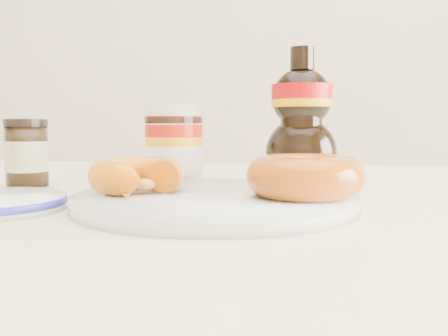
% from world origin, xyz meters
% --- Properties ---
extents(dining_table, '(1.40, 0.90, 0.75)m').
position_xyz_m(dining_table, '(0.00, 0.10, 0.67)').
color(dining_table, '#FFE9C2').
rests_on(dining_table, ground).
extents(plate, '(0.28, 0.28, 0.01)m').
position_xyz_m(plate, '(-0.01, -0.00, 0.76)').
color(plate, white).
rests_on(plate, dining_table).
extents(donut_bitten, '(0.11, 0.11, 0.03)m').
position_xyz_m(donut_bitten, '(-0.09, -0.00, 0.78)').
color(donut_bitten, '#DA5F0C').
rests_on(donut_bitten, plate).
extents(donut_whole, '(0.13, 0.13, 0.04)m').
position_xyz_m(donut_whole, '(0.08, -0.01, 0.78)').
color(donut_whole, '#A0560A').
rests_on(donut_whole, plate).
extents(nutella_jar, '(0.08, 0.08, 0.11)m').
position_xyz_m(nutella_jar, '(-0.09, 0.16, 0.81)').
color(nutella_jar, white).
rests_on(nutella_jar, dining_table).
extents(syrup_bottle, '(0.12, 0.11, 0.18)m').
position_xyz_m(syrup_bottle, '(0.07, 0.17, 0.84)').
color(syrup_bottle, black).
rests_on(syrup_bottle, dining_table).
extents(dark_jar, '(0.06, 0.06, 0.09)m').
position_xyz_m(dark_jar, '(-0.28, 0.12, 0.79)').
color(dark_jar, black).
rests_on(dark_jar, dining_table).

